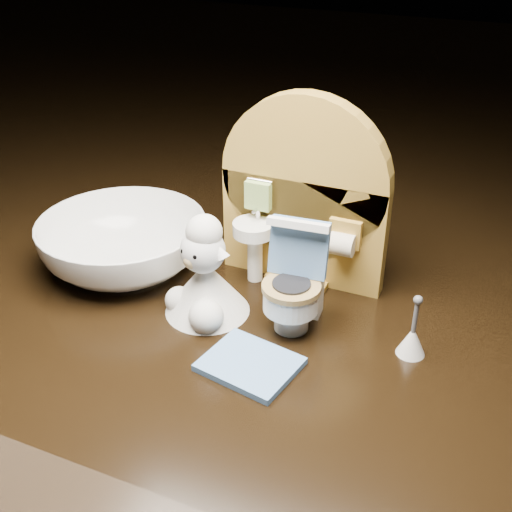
% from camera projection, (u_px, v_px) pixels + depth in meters
% --- Properties ---
extents(backdrop_panel, '(0.13, 0.05, 0.15)m').
position_uv_depth(backdrop_panel, '(303.00, 203.00, 0.49)').
color(backdrop_panel, '#A97F2E').
rests_on(backdrop_panel, ground).
extents(toy_toilet, '(0.04, 0.05, 0.08)m').
position_uv_depth(toy_toilet, '(295.00, 287.00, 0.45)').
color(toy_toilet, white).
rests_on(toy_toilet, ground).
extents(bath_mat, '(0.07, 0.06, 0.00)m').
position_uv_depth(bath_mat, '(250.00, 364.00, 0.42)').
color(bath_mat, '#5884BC').
rests_on(bath_mat, ground).
extents(toilet_brush, '(0.02, 0.02, 0.05)m').
position_uv_depth(toilet_brush, '(412.00, 339.00, 0.43)').
color(toilet_brush, white).
rests_on(toilet_brush, ground).
extents(plush_lamb, '(0.06, 0.06, 0.08)m').
position_uv_depth(plush_lamb, '(205.00, 280.00, 0.46)').
color(plush_lamb, silver).
rests_on(plush_lamb, ground).
extents(ceramic_bowl, '(0.18, 0.18, 0.04)m').
position_uv_depth(ceramic_bowl, '(123.00, 244.00, 0.52)').
color(ceramic_bowl, white).
rests_on(ceramic_bowl, ground).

